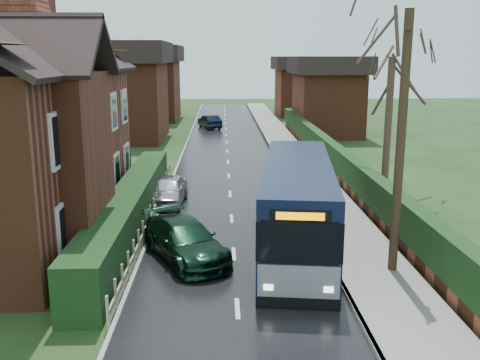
{
  "coord_description": "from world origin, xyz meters",
  "views": [
    {
      "loc": [
        -0.37,
        -14.88,
        6.46
      ],
      "look_at": [
        0.32,
        5.28,
        1.8
      ],
      "focal_mm": 40.0,
      "sensor_mm": 36.0,
      "label": 1
    }
  ],
  "objects_px": {
    "car_silver": "(168,190)",
    "bus_stop_sign": "(328,195)",
    "car_green": "(185,240)",
    "telegraph_pole": "(400,146)",
    "bus": "(297,206)"
  },
  "relations": [
    {
      "from": "car_silver",
      "to": "telegraph_pole",
      "type": "height_order",
      "value": "telegraph_pole"
    },
    {
      "from": "bus_stop_sign",
      "to": "telegraph_pole",
      "type": "xyz_separation_m",
      "value": [
        1.6,
        -2.3,
        2.04
      ]
    },
    {
      "from": "car_silver",
      "to": "bus_stop_sign",
      "type": "distance_m",
      "value": 8.5
    },
    {
      "from": "bus_stop_sign",
      "to": "telegraph_pole",
      "type": "height_order",
      "value": "telegraph_pole"
    },
    {
      "from": "car_green",
      "to": "bus_stop_sign",
      "type": "xyz_separation_m",
      "value": [
        4.8,
        0.87,
        1.25
      ]
    },
    {
      "from": "car_silver",
      "to": "car_green",
      "type": "relative_size",
      "value": 0.84
    },
    {
      "from": "car_silver",
      "to": "bus_stop_sign",
      "type": "height_order",
      "value": "bus_stop_sign"
    },
    {
      "from": "bus_stop_sign",
      "to": "car_silver",
      "type": "bearing_deg",
      "value": 133.49
    },
    {
      "from": "car_green",
      "to": "telegraph_pole",
      "type": "height_order",
      "value": "telegraph_pole"
    },
    {
      "from": "bus",
      "to": "telegraph_pole",
      "type": "bearing_deg",
      "value": -35.81
    },
    {
      "from": "car_silver",
      "to": "bus_stop_sign",
      "type": "bearing_deg",
      "value": -40.32
    },
    {
      "from": "car_green",
      "to": "bus_stop_sign",
      "type": "height_order",
      "value": "bus_stop_sign"
    },
    {
      "from": "bus",
      "to": "car_green",
      "type": "height_order",
      "value": "bus"
    },
    {
      "from": "car_green",
      "to": "bus_stop_sign",
      "type": "relative_size",
      "value": 1.53
    },
    {
      "from": "bus_stop_sign",
      "to": "car_green",
      "type": "bearing_deg",
      "value": -171.83
    }
  ]
}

